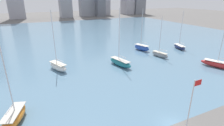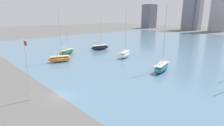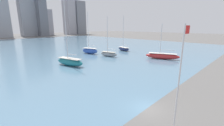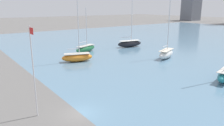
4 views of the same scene
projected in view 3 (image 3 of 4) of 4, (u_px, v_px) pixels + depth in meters
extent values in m
plane|color=#605E5B|center=(147.00, 108.00, 19.19)|extent=(500.00, 500.00, 0.00)
cube|color=slate|center=(10.00, 50.00, 66.76)|extent=(180.00, 140.00, 0.00)
cylinder|color=silver|center=(179.00, 84.00, 13.39)|extent=(0.14, 0.14, 10.42)
cube|color=red|center=(187.00, 30.00, 12.71)|extent=(1.10, 0.03, 0.70)
cube|color=#8E939E|center=(0.00, 4.00, 139.36)|extent=(11.20, 13.40, 60.96)
cube|color=#8E939E|center=(27.00, 12.00, 158.98)|extent=(14.56, 11.58, 50.56)
cube|color=slate|center=(41.00, 15.00, 161.92)|extent=(8.70, 11.66, 44.49)
cube|color=#9E9EA8|center=(48.00, 23.00, 178.70)|extent=(7.17, 13.17, 29.54)
cube|color=#9E9EA8|center=(69.00, 15.00, 195.38)|extent=(11.41, 14.86, 49.82)
cube|color=slate|center=(80.00, 18.00, 202.72)|extent=(13.42, 11.17, 42.87)
ellipsoid|color=#284CA8|center=(90.00, 51.00, 57.55)|extent=(4.13, 7.15, 2.15)
cube|color=silver|center=(90.00, 48.00, 57.31)|extent=(3.38, 5.86, 0.10)
cube|color=#2D2D33|center=(90.00, 52.00, 57.69)|extent=(0.50, 1.22, 0.97)
cylinder|color=silver|center=(88.00, 30.00, 55.95)|extent=(0.18, 0.18, 13.33)
cylinder|color=silver|center=(92.00, 45.00, 56.58)|extent=(1.00, 2.95, 0.14)
ellipsoid|color=#B72828|center=(162.00, 56.00, 48.12)|extent=(6.11, 10.52, 1.86)
cube|color=silver|center=(162.00, 53.00, 47.91)|extent=(5.01, 8.63, 0.10)
cube|color=#2D2D33|center=(162.00, 58.00, 48.24)|extent=(0.88, 1.80, 0.84)
cylinder|color=silver|center=(161.00, 39.00, 47.09)|extent=(0.18, 0.18, 9.24)
cylinder|color=silver|center=(168.00, 50.00, 47.11)|extent=(1.88, 4.21, 0.14)
ellipsoid|color=#1E757F|center=(70.00, 62.00, 39.89)|extent=(4.32, 9.07, 2.02)
cube|color=#BCB7AD|center=(70.00, 58.00, 39.67)|extent=(3.54, 7.44, 0.10)
cube|color=#2D2D33|center=(70.00, 64.00, 40.03)|extent=(0.52, 1.57, 0.91)
cylinder|color=silver|center=(66.00, 30.00, 38.26)|extent=(0.18, 0.18, 14.61)
cylinder|color=silver|center=(72.00, 54.00, 38.95)|extent=(0.86, 3.06, 0.14)
ellipsoid|color=gray|center=(109.00, 54.00, 52.34)|extent=(3.12, 6.85, 1.62)
cube|color=beige|center=(109.00, 52.00, 52.16)|extent=(2.56, 5.62, 0.10)
cube|color=#2D2D33|center=(109.00, 55.00, 52.44)|extent=(0.40, 1.20, 0.73)
cylinder|color=silver|center=(107.00, 35.00, 51.00)|extent=(0.18, 0.18, 11.86)
cylinder|color=silver|center=(112.00, 49.00, 51.24)|extent=(0.85, 3.41, 0.14)
ellipsoid|color=#19234C|center=(124.00, 49.00, 64.91)|extent=(3.93, 7.22, 1.50)
cube|color=silver|center=(124.00, 47.00, 64.74)|extent=(3.22, 5.92, 0.10)
cube|color=#2D2D33|center=(124.00, 50.00, 65.00)|extent=(0.45, 1.24, 0.68)
cylinder|color=silver|center=(123.00, 32.00, 63.60)|extent=(0.18, 0.18, 13.11)
cylinder|color=silver|center=(125.00, 45.00, 63.43)|extent=(1.00, 3.47, 0.14)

